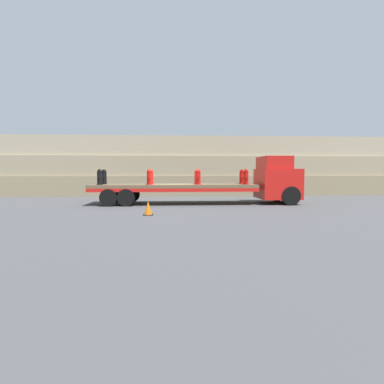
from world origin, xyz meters
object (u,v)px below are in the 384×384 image
Objects in this scene: flatbed_trailer at (164,188)px; fire_hydrant_red_far_1 at (151,177)px; truck_cab at (278,180)px; fire_hydrant_black_near_0 at (100,177)px; fire_hydrant_red_near_3 at (246,177)px; fire_hydrant_red_near_1 at (149,177)px; traffic_cone at (148,208)px; fire_hydrant_red_far_3 at (242,177)px; fire_hydrant_red_near_2 at (198,177)px; fire_hydrant_black_far_0 at (104,177)px; fire_hydrant_red_far_2 at (197,177)px.

fire_hydrant_red_far_1 is (-0.80, 0.55, 0.65)m from flatbed_trailer.
fire_hydrant_black_near_0 is at bearing -177.02° from truck_cab.
truck_cab is 3.18× the size of fire_hydrant_red_near_3.
fire_hydrant_black_near_0 and fire_hydrant_red_near_1 have the same top height.
flatbed_trailer is 10.83× the size of fire_hydrant_red_near_1.
flatbed_trailer is 1.17m from fire_hydrant_red_far_1.
fire_hydrant_red_far_1 reaches higher than traffic_cone.
flatbed_trailer is 10.83× the size of fire_hydrant_black_near_0.
fire_hydrant_red_far_3 is (0.00, 1.09, 0.00)m from fire_hydrant_red_near_3.
fire_hydrant_red_far_3 is (5.60, 1.09, 0.00)m from fire_hydrant_red_near_1.
fire_hydrant_red_near_3 is (8.39, 0.00, 0.00)m from fire_hydrant_black_near_0.
fire_hydrant_black_near_0 is 1.00× the size of fire_hydrant_red_near_1.
flatbed_trailer is 10.83× the size of fire_hydrant_red_near_3.
fire_hydrant_red_near_3 is 1.00× the size of fire_hydrant_red_far_3.
flatbed_trailer is at bearing -34.17° from fire_hydrant_red_far_1.
fire_hydrant_red_near_2 is 4.94m from traffic_cone.
fire_hydrant_red_far_1 is 1.41× the size of traffic_cone.
fire_hydrant_black_far_0 is 1.00× the size of fire_hydrant_red_near_3.
fire_hydrant_black_far_0 and fire_hydrant_red_near_2 have the same top height.
fire_hydrant_black_near_0 is at bearing 127.22° from traffic_cone.
fire_hydrant_red_far_3 is at bearing 0.00° from fire_hydrant_red_far_2.
truck_cab reaches higher than traffic_cone.
fire_hydrant_black_far_0 and fire_hydrant_red_near_3 have the same top height.
fire_hydrant_red_near_1 is at bearing -90.00° from fire_hydrant_red_far_1.
fire_hydrant_black_near_0 is at bearing 180.00° from fire_hydrant_red_near_3.
fire_hydrant_red_far_1 is 5.30m from traffic_cone.
fire_hydrant_red_near_2 is (2.80, 0.00, 0.00)m from fire_hydrant_red_near_1.
truck_cab is 6.92m from flatbed_trailer.
fire_hydrant_black_far_0 is at bearing 168.96° from fire_hydrant_red_near_2.
fire_hydrant_red_far_3 is (-2.11, 0.55, 0.17)m from truck_cab.
fire_hydrant_red_near_1 is at bearing -168.96° from fire_hydrant_red_far_3.
fire_hydrant_red_far_2 is (2.80, 0.00, 0.00)m from fire_hydrant_red_far_1.
traffic_cone is (0.27, -5.14, -1.29)m from fire_hydrant_red_far_1.
fire_hydrant_red_near_3 reaches higher than flatbed_trailer.
traffic_cone is (3.07, -5.14, -1.29)m from fire_hydrant_black_far_0.
fire_hydrant_black_far_0 is at bearing 177.02° from truck_cab.
flatbed_trailer is 10.83× the size of fire_hydrant_red_near_2.
fire_hydrant_red_far_1 is at bearing 90.00° from fire_hydrant_red_near_1.
fire_hydrant_red_far_1 is 3.00m from fire_hydrant_red_near_2.
traffic_cone is at bearing -96.58° from flatbed_trailer.
flatbed_trailer reaches higher than traffic_cone.
truck_cab is 3.18× the size of fire_hydrant_black_far_0.
fire_hydrant_black_near_0 is at bearing -172.59° from fire_hydrant_red_far_3.
fire_hydrant_black_far_0 is 5.70m from fire_hydrant_red_near_2.
fire_hydrant_red_near_1 is at bearing -145.83° from flatbed_trailer.
fire_hydrant_red_near_3 is at bearing 37.24° from traffic_cone.
fire_hydrant_red_near_3 is at bearing -11.04° from fire_hydrant_red_far_1.
fire_hydrant_black_far_0 is (-3.60, 0.55, 0.65)m from flatbed_trailer.
fire_hydrant_red_far_2 is (1.99, 0.55, 0.65)m from flatbed_trailer.
fire_hydrant_black_near_0 is at bearing -158.68° from fire_hydrant_red_far_1.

